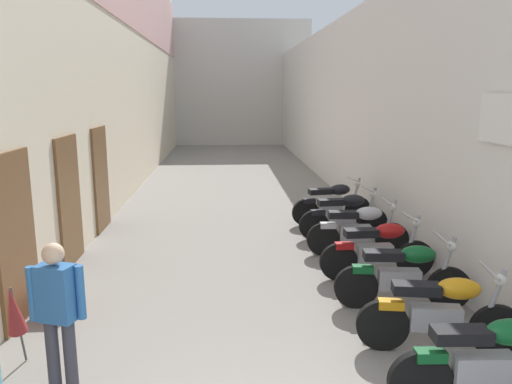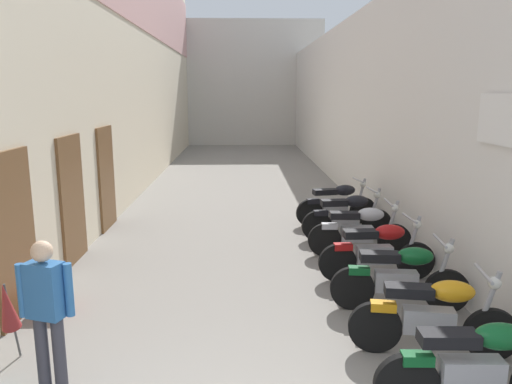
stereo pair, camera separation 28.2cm
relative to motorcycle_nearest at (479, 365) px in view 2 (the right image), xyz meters
The scene contains 14 objects.
ground_plane 9.51m from the motorcycle_nearest, 102.55° to the left, with size 40.96×40.96×0.00m, color gray.
building_left 12.96m from the motorcycle_nearest, 115.11° to the left, with size 0.45×24.96×8.50m.
building_right 11.50m from the motorcycle_nearest, 84.22° to the left, with size 0.45×24.96×5.01m.
building_far_end 25.01m from the motorcycle_nearest, 94.77° to the left, with size 9.01×2.00×6.83m, color beige.
motorcycle_nearest is the anchor object (origin of this frame).
motorcycle_second 1.03m from the motorcycle_nearest, 90.01° to the left, with size 1.84×0.58×1.04m.
motorcycle_third 2.20m from the motorcycle_nearest, 90.00° to the left, with size 1.85×0.58×1.04m.
motorcycle_fourth 3.32m from the motorcycle_nearest, 90.00° to the left, with size 1.85×0.58×1.04m.
motorcycle_fifth 4.47m from the motorcycle_nearest, 90.00° to the left, with size 1.85×0.58×1.04m.
motorcycle_sixth 5.53m from the motorcycle_nearest, 90.00° to the left, with size 1.85×0.58×1.04m.
motorcycle_seventh 6.64m from the motorcycle_nearest, 90.00° to the left, with size 1.84×0.58×1.04m.
pedestrian_by_doorway 4.02m from the motorcycle_nearest, behind, with size 0.52×0.30×1.57m.
plastic_crate 5.22m from the motorcycle_nearest, 153.89° to the left, with size 0.44×0.32×0.28m, color red.
umbrella_leaning 4.73m from the motorcycle_nearest, 168.03° to the left, with size 0.20×0.35×0.97m.
Camera 2 is at (-0.07, -2.77, 2.91)m, focal length 34.54 mm.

